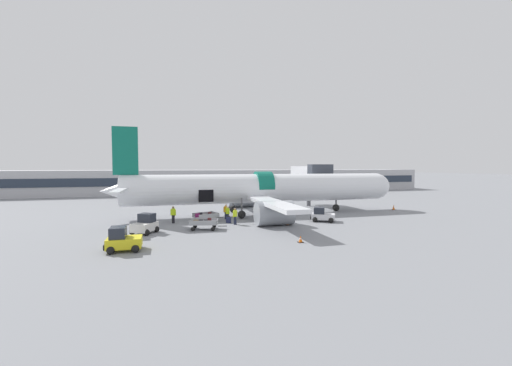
% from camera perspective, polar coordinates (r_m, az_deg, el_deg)
% --- Properties ---
extents(ground_plane, '(500.00, 500.00, 0.00)m').
position_cam_1_polar(ground_plane, '(37.86, 1.93, -6.21)').
color(ground_plane, gray).
extents(terminal_strip, '(105.07, 11.94, 5.26)m').
position_cam_1_polar(terminal_strip, '(75.94, -7.21, 0.38)').
color(terminal_strip, '#B2B2B7').
rests_on(terminal_strip, ground_plane).
extents(jet_bridge_stub, '(3.27, 8.78, 6.38)m').
position_cam_1_polar(jet_bridge_stub, '(47.98, 10.01, 1.47)').
color(jet_bridge_stub, '#4C4C51').
rests_on(jet_bridge_stub, ground_plane).
extents(airplane, '(37.43, 28.96, 10.53)m').
position_cam_1_polar(airplane, '(39.61, 0.63, -1.20)').
color(airplane, white).
rests_on(airplane, ground_plane).
extents(baggage_tug_lead, '(3.00, 2.67, 1.55)m').
position_cam_1_polar(baggage_tug_lead, '(35.61, 11.92, -5.78)').
color(baggage_tug_lead, silver).
rests_on(baggage_tug_lead, ground_plane).
extents(baggage_tug_mid, '(2.47, 2.16, 1.75)m').
position_cam_1_polar(baggage_tug_mid, '(24.82, -23.09, -9.61)').
color(baggage_tug_mid, yellow).
rests_on(baggage_tug_mid, ground_plane).
extents(baggage_tug_rear, '(2.60, 2.76, 1.76)m').
position_cam_1_polar(baggage_tug_rear, '(30.48, -19.51, -7.23)').
color(baggage_tug_rear, silver).
rests_on(baggage_tug_rear, ground_plane).
extents(baggage_cart_loading, '(3.46, 2.59, 1.02)m').
position_cam_1_polar(baggage_cart_loading, '(34.99, -9.12, -6.16)').
color(baggage_cart_loading, '#999BA0').
rests_on(baggage_cart_loading, ground_plane).
extents(baggage_cart_queued, '(3.67, 2.27, 1.14)m').
position_cam_1_polar(baggage_cart_queued, '(30.80, -9.36, -7.37)').
color(baggage_cart_queued, '#999BA0').
rests_on(baggage_cart_queued, ground_plane).
extents(ground_crew_loader_a, '(0.57, 0.53, 1.72)m').
position_cam_1_polar(ground_crew_loader_a, '(36.44, -5.49, -5.14)').
color(ground_crew_loader_a, '#1E2338').
rests_on(ground_crew_loader_a, ground_plane).
extents(ground_crew_loader_b, '(0.61, 0.56, 1.82)m').
position_cam_1_polar(ground_crew_loader_b, '(34.88, -14.82, -5.51)').
color(ground_crew_loader_b, black).
rests_on(ground_crew_loader_b, ground_plane).
extents(ground_crew_driver, '(0.57, 0.55, 1.74)m').
position_cam_1_polar(ground_crew_driver, '(33.00, -3.83, -5.98)').
color(ground_crew_driver, '#1E2338').
rests_on(ground_crew_driver, ground_plane).
extents(ground_crew_supervisor, '(0.53, 0.54, 1.68)m').
position_cam_1_polar(ground_crew_supervisor, '(35.16, -5.19, -5.48)').
color(ground_crew_supervisor, '#1E2338').
rests_on(ground_crew_supervisor, ground_plane).
extents(suitcase_on_tarmac_upright, '(0.54, 0.46, 0.79)m').
position_cam_1_polar(suitcase_on_tarmac_upright, '(33.93, -5.04, -6.71)').
color(suitcase_on_tarmac_upright, '#1E2347').
rests_on(suitcase_on_tarmac_upright, ground_plane).
extents(safety_cone_nose, '(0.47, 0.47, 0.71)m').
position_cam_1_polar(safety_cone_nose, '(48.20, 23.74, -4.08)').
color(safety_cone_nose, black).
rests_on(safety_cone_nose, ground_plane).
extents(safety_cone_engine_left, '(0.43, 0.43, 0.55)m').
position_cam_1_polar(safety_cone_engine_left, '(25.67, 8.11, -10.09)').
color(safety_cone_engine_left, black).
rests_on(safety_cone_engine_left, ground_plane).
extents(safety_cone_wingtip, '(0.56, 0.56, 0.80)m').
position_cam_1_polar(safety_cone_wingtip, '(32.91, 5.72, -6.96)').
color(safety_cone_wingtip, black).
rests_on(safety_cone_wingtip, ground_plane).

